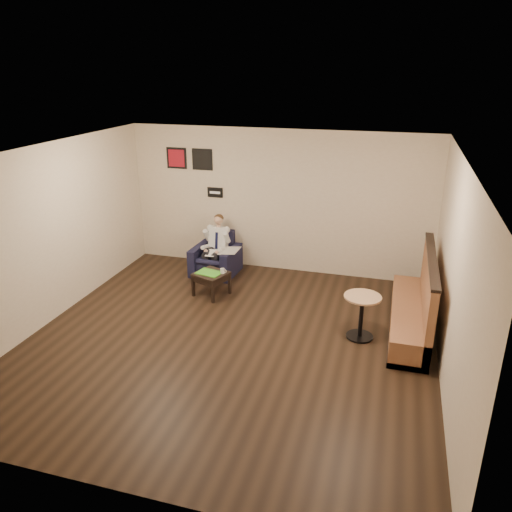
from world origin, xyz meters
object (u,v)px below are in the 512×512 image
(seated_man, at_px, (213,249))
(cafe_table, at_px, (361,317))
(coffee_mug, at_px, (222,271))
(armchair, at_px, (215,254))
(green_folder, at_px, (209,273))
(side_table, at_px, (211,284))
(banquette, at_px, (412,294))
(smartphone, at_px, (219,271))

(seated_man, height_order, cafe_table, seated_man)
(seated_man, relative_size, coffee_mug, 12.33)
(armchair, relative_size, green_folder, 1.96)
(seated_man, distance_m, side_table, 0.97)
(coffee_mug, height_order, cafe_table, cafe_table)
(coffee_mug, bearing_deg, armchair, 117.43)
(banquette, bearing_deg, side_table, 174.29)
(side_table, distance_m, green_folder, 0.22)
(seated_man, distance_m, coffee_mug, 0.95)
(seated_man, xyz_separation_m, side_table, (0.28, -0.86, -0.34))
(coffee_mug, distance_m, smartphone, 0.14)
(coffee_mug, xyz_separation_m, smartphone, (-0.10, 0.08, -0.04))
(coffee_mug, xyz_separation_m, cafe_table, (2.51, -0.83, -0.12))
(seated_man, distance_m, smartphone, 0.84)
(armchair, xyz_separation_m, seated_man, (-0.01, -0.11, 0.15))
(banquette, bearing_deg, armchair, 160.52)
(banquette, bearing_deg, green_folder, 174.47)
(smartphone, bearing_deg, banquette, 22.43)
(armchair, bearing_deg, green_folder, -72.87)
(seated_man, xyz_separation_m, smartphone, (0.38, -0.74, -0.12))
(armchair, xyz_separation_m, smartphone, (0.38, -0.84, 0.03))
(side_table, xyz_separation_m, smartphone, (0.10, 0.13, 0.22))
(seated_man, bearing_deg, armchair, 90.00)
(coffee_mug, height_order, smartphone, coffee_mug)
(cafe_table, bearing_deg, coffee_mug, 161.69)
(banquette, bearing_deg, seated_man, 162.01)
(banquette, height_order, cafe_table, banquette)
(side_table, bearing_deg, coffee_mug, 13.24)
(green_folder, bearing_deg, smartphone, 45.59)
(green_folder, bearing_deg, cafe_table, -15.79)
(armchair, height_order, seated_man, seated_man)
(green_folder, height_order, coffee_mug, coffee_mug)
(armchair, distance_m, coffee_mug, 1.04)
(armchair, xyz_separation_m, banquette, (3.70, -1.31, 0.21))
(side_table, bearing_deg, smartphone, 52.20)
(armchair, xyz_separation_m, green_folder, (0.24, -0.97, 0.03))
(armchair, height_order, coffee_mug, armchair)
(seated_man, height_order, coffee_mug, seated_man)
(smartphone, bearing_deg, green_folder, -103.96)
(side_table, distance_m, coffee_mug, 0.33)
(smartphone, xyz_separation_m, banquette, (3.33, -0.47, 0.18))
(smartphone, relative_size, banquette, 0.06)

